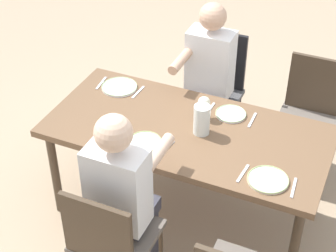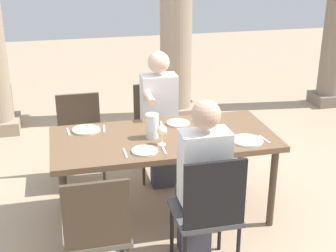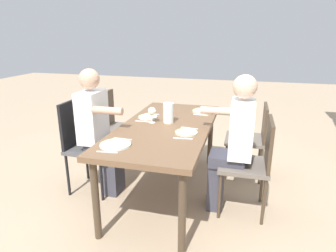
# 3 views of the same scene
# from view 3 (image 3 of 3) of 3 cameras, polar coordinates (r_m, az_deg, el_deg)

# --- Properties ---
(ground_plane) EXTENTS (16.00, 16.00, 0.00)m
(ground_plane) POSITION_cam_3_polar(r_m,az_deg,el_deg) (3.21, -0.38, -12.74)
(ground_plane) COLOR tan
(dining_table) EXTENTS (1.84, 0.86, 0.75)m
(dining_table) POSITION_cam_3_polar(r_m,az_deg,el_deg) (2.93, -0.41, -1.13)
(dining_table) COLOR brown
(dining_table) RESTS_ON ground
(chair_west_north) EXTENTS (0.44, 0.44, 0.86)m
(chair_west_north) POSITION_cam_3_polar(r_m,az_deg,el_deg) (3.50, 16.01, -1.75)
(chair_west_north) COLOR #6A6158
(chair_west_north) RESTS_ON ground
(chair_west_south) EXTENTS (0.44, 0.44, 0.92)m
(chair_west_south) POSITION_cam_3_polar(r_m,az_deg,el_deg) (3.84, -10.24, 0.65)
(chair_west_south) COLOR #6A6158
(chair_west_south) RESTS_ON ground
(chair_mid_north) EXTENTS (0.44, 0.44, 0.91)m
(chair_mid_north) POSITION_cam_3_polar(r_m,az_deg,el_deg) (2.78, 16.24, -6.28)
(chair_mid_north) COLOR #6A6158
(chair_mid_north) RESTS_ON ground
(chair_mid_south) EXTENTS (0.44, 0.44, 0.97)m
(chair_mid_south) POSITION_cam_3_polar(r_m,az_deg,el_deg) (3.19, -16.01, -2.63)
(chair_mid_south) COLOR #4F4F50
(chair_mid_south) RESTS_ON ground
(diner_woman_green) EXTENTS (0.35, 0.49, 1.30)m
(diner_woman_green) POSITION_cam_3_polar(r_m,az_deg,el_deg) (3.06, -13.26, -0.56)
(diner_woman_green) COLOR #3F3F4C
(diner_woman_green) RESTS_ON ground
(diner_man_white) EXTENTS (0.35, 0.49, 1.29)m
(diner_man_white) POSITION_cam_3_polar(r_m,az_deg,el_deg) (2.72, 12.56, -2.80)
(diner_man_white) COLOR #3F3F4C
(diner_man_white) RESTS_ON ground
(plate_0) EXTENTS (0.24, 0.24, 0.02)m
(plate_0) POSITION_cam_3_polar(r_m,az_deg,el_deg) (3.43, 6.71, 2.92)
(plate_0) COLOR silver
(plate_0) RESTS_ON dining_table
(fork_0) EXTENTS (0.03, 0.17, 0.01)m
(fork_0) POSITION_cam_3_polar(r_m,az_deg,el_deg) (3.57, 7.06, 3.42)
(fork_0) COLOR silver
(fork_0) RESTS_ON dining_table
(spoon_0) EXTENTS (0.03, 0.17, 0.01)m
(spoon_0) POSITION_cam_3_polar(r_m,az_deg,el_deg) (3.28, 6.32, 2.18)
(spoon_0) COLOR silver
(spoon_0) RESTS_ON dining_table
(plate_1) EXTENTS (0.21, 0.21, 0.02)m
(plate_1) POSITION_cam_3_polar(r_m,az_deg,el_deg) (3.17, -3.95, 1.76)
(plate_1) COLOR white
(plate_1) RESTS_ON dining_table
(wine_glass_1) EXTENTS (0.08, 0.08, 0.16)m
(wine_glass_1) POSITION_cam_3_polar(r_m,az_deg,el_deg) (2.96, -3.14, 2.80)
(wine_glass_1) COLOR white
(wine_glass_1) RESTS_ON dining_table
(fork_1) EXTENTS (0.02, 0.17, 0.01)m
(fork_1) POSITION_cam_3_polar(r_m,az_deg,el_deg) (3.30, -3.11, 2.35)
(fork_1) COLOR silver
(fork_1) RESTS_ON dining_table
(spoon_1) EXTENTS (0.02, 0.17, 0.01)m
(spoon_1) POSITION_cam_3_polar(r_m,az_deg,el_deg) (3.03, -4.85, 0.90)
(spoon_1) COLOR silver
(spoon_1) RESTS_ON dining_table
(plate_2) EXTENTS (0.21, 0.21, 0.02)m
(plate_2) POSITION_cam_3_polar(r_m,az_deg,el_deg) (2.68, 3.57, -1.24)
(plate_2) COLOR silver
(plate_2) RESTS_ON dining_table
(fork_2) EXTENTS (0.04, 0.17, 0.01)m
(fork_2) POSITION_cam_3_polar(r_m,az_deg,el_deg) (2.82, 4.18, -0.39)
(fork_2) COLOR silver
(fork_2) RESTS_ON dining_table
(spoon_2) EXTENTS (0.03, 0.17, 0.01)m
(spoon_2) POSITION_cam_3_polar(r_m,az_deg,el_deg) (2.54, 2.90, -2.43)
(spoon_2) COLOR silver
(spoon_2) RESTS_ON dining_table
(plate_3) EXTENTS (0.26, 0.26, 0.02)m
(plate_3) POSITION_cam_3_polar(r_m,az_deg,el_deg) (2.43, -10.17, -3.54)
(plate_3) COLOR white
(plate_3) RESTS_ON dining_table
(fork_3) EXTENTS (0.02, 0.17, 0.01)m
(fork_3) POSITION_cam_3_polar(r_m,az_deg,el_deg) (2.55, -8.76, -2.49)
(fork_3) COLOR silver
(fork_3) RESTS_ON dining_table
(spoon_3) EXTENTS (0.03, 0.17, 0.01)m
(spoon_3) POSITION_cam_3_polar(r_m,az_deg,el_deg) (2.30, -11.72, -4.96)
(spoon_3) COLOR silver
(spoon_3) RESTS_ON dining_table
(water_pitcher) EXTENTS (0.11, 0.11, 0.20)m
(water_pitcher) POSITION_cam_3_polar(r_m,az_deg,el_deg) (2.97, 0.05, 2.35)
(water_pitcher) COLOR white
(water_pitcher) RESTS_ON dining_table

